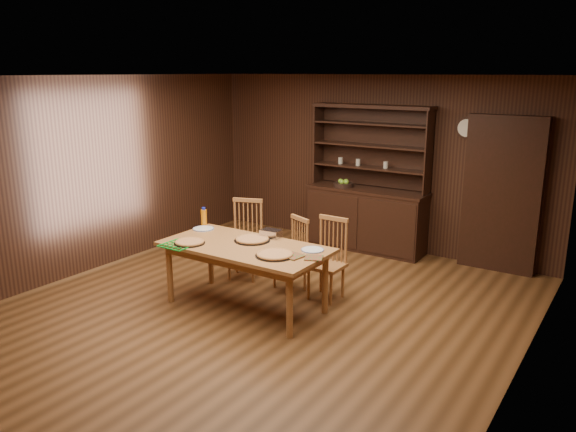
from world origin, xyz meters
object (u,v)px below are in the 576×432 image
Objects in this scene: china_hutch at (367,211)px; chair_right at (329,256)px; dining_table at (245,252)px; chair_center at (294,251)px; juice_bottle at (204,217)px; chair_left at (246,236)px.

china_hutch is 2.22× the size of chair_right.
dining_table is 0.84m from chair_center.
dining_table is 2.09× the size of chair_center.
chair_right is at bearing 51.62° from dining_table.
juice_bottle is (-1.58, -0.43, 0.34)m from chair_right.
juice_bottle is at bearing -164.10° from chair_right.
china_hutch is at bearing 47.54° from chair_left.
chair_left is 4.35× the size of juice_bottle.
chair_center is at bearing 80.27° from dining_table.
dining_table is 1.94× the size of chair_right.
china_hutch reaches higher than chair_left.
chair_left reaches higher than chair_right.
juice_bottle is at bearing 158.33° from dining_table.
china_hutch is 2.66m from juice_bottle.
chair_right reaches higher than dining_table.
dining_table is 1.03m from juice_bottle.
china_hutch reaches higher than juice_bottle.
chair_left is at bearing -112.78° from china_hutch.
juice_bottle reaches higher than chair_right.
dining_table is (-0.18, -2.77, 0.07)m from china_hutch.
chair_right is (0.64, 0.81, -0.15)m from dining_table.
dining_table is at bearing -76.22° from chair_center.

